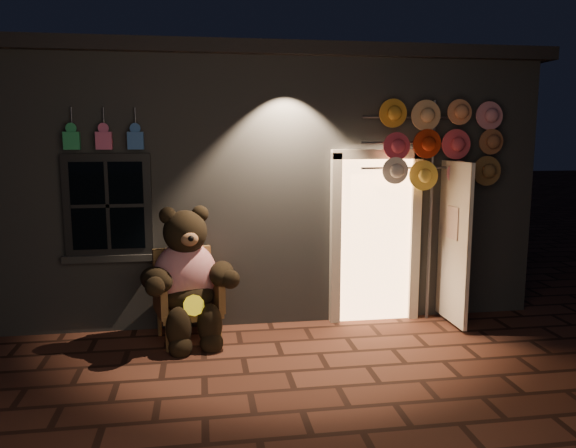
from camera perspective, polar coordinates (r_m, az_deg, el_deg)
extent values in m
plane|color=brown|center=(5.86, -0.04, -14.74)|extent=(60.00, 60.00, 0.00)
cube|color=slate|center=(9.37, -3.79, 4.61)|extent=(7.00, 5.00, 3.30)
cube|color=black|center=(9.40, -3.91, 15.19)|extent=(7.30, 5.30, 0.16)
cube|color=black|center=(6.90, -17.78, 1.82)|extent=(1.00, 0.10, 1.20)
cube|color=black|center=(6.87, -17.82, 1.79)|extent=(0.82, 0.06, 1.02)
cube|color=slate|center=(7.00, -17.54, -3.30)|extent=(1.10, 0.14, 0.08)
cube|color=#FEB472|center=(7.24, 8.77, -1.54)|extent=(0.92, 0.10, 2.10)
cube|color=beige|center=(7.06, 4.84, -1.73)|extent=(0.12, 0.12, 2.20)
cube|color=beige|center=(7.38, 12.72, -1.46)|extent=(0.12, 0.12, 2.20)
cube|color=beige|center=(7.09, 9.07, 7.02)|extent=(1.16, 0.12, 0.12)
cube|color=beige|center=(7.22, 16.51, -1.83)|extent=(0.05, 0.80, 2.00)
cube|color=#299854|center=(6.83, -21.12, 7.90)|extent=(0.18, 0.07, 0.20)
cylinder|color=#59595E|center=(6.90, -21.13, 9.98)|extent=(0.02, 0.02, 0.25)
cube|color=#C9527C|center=(6.77, -18.19, 8.05)|extent=(0.18, 0.07, 0.20)
cylinder|color=#59595E|center=(6.83, -18.21, 10.15)|extent=(0.02, 0.02, 0.25)
cube|color=#2D599D|center=(6.72, -15.22, 8.18)|extent=(0.18, 0.07, 0.20)
cylinder|color=#59595E|center=(6.79, -15.25, 10.29)|extent=(0.02, 0.02, 0.25)
cube|color=olive|center=(6.67, -10.08, -8.60)|extent=(0.81, 0.77, 0.10)
cube|color=olive|center=(6.85, -10.67, -5.17)|extent=(0.68, 0.23, 0.68)
cube|color=olive|center=(6.54, -12.87, -7.25)|extent=(0.21, 0.59, 0.39)
cube|color=olive|center=(6.66, -7.37, -6.79)|extent=(0.21, 0.59, 0.39)
cylinder|color=olive|center=(6.43, -12.11, -11.26)|extent=(0.05, 0.05, 0.31)
cylinder|color=olive|center=(6.54, -6.97, -10.75)|extent=(0.05, 0.05, 0.31)
cylinder|color=olive|center=(6.94, -12.91, -9.76)|extent=(0.05, 0.05, 0.31)
cylinder|color=olive|center=(7.04, -8.15, -9.33)|extent=(0.05, 0.05, 0.31)
ellipsoid|color=#B41324|center=(6.61, -10.38, -5.09)|extent=(0.85, 0.74, 0.77)
ellipsoid|color=black|center=(6.59, -10.17, -7.19)|extent=(0.71, 0.64, 0.36)
sphere|color=black|center=(6.46, -10.41, -0.81)|extent=(0.60, 0.60, 0.50)
sphere|color=black|center=(6.42, -12.13, 0.85)|extent=(0.19, 0.19, 0.19)
sphere|color=black|center=(6.50, -8.93, 1.03)|extent=(0.19, 0.19, 0.19)
ellipsoid|color=#946743|center=(6.24, -9.98, -1.53)|extent=(0.22, 0.18, 0.16)
ellipsoid|color=black|center=(6.31, -13.23, -5.55)|extent=(0.51, 0.58, 0.28)
ellipsoid|color=black|center=(6.46, -6.75, -5.04)|extent=(0.34, 0.54, 0.28)
ellipsoid|color=black|center=(6.33, -11.04, -10.35)|extent=(0.28, 0.28, 0.48)
ellipsoid|color=black|center=(6.40, -7.95, -10.06)|extent=(0.28, 0.28, 0.48)
sphere|color=black|center=(6.34, -10.88, -12.20)|extent=(0.26, 0.26, 0.26)
sphere|color=black|center=(6.41, -7.77, -11.89)|extent=(0.26, 0.26, 0.26)
cylinder|color=yellow|center=(6.29, -9.55, -8.16)|extent=(0.25, 0.15, 0.23)
cylinder|color=#59595E|center=(7.34, 14.29, 1.14)|extent=(0.04, 0.04, 2.79)
cylinder|color=#59595E|center=(7.14, 12.40, 10.55)|extent=(1.24, 0.03, 0.03)
cylinder|color=#59595E|center=(7.14, 12.31, 8.07)|extent=(1.24, 0.03, 0.03)
cylinder|color=#59595E|center=(7.15, 12.23, 5.59)|extent=(1.24, 0.03, 0.03)
cylinder|color=orange|center=(7.00, 10.72, 11.06)|extent=(0.35, 0.11, 0.35)
cylinder|color=#E6AB6F|center=(7.12, 13.99, 10.92)|extent=(0.35, 0.11, 0.35)
cylinder|color=#EA8F59|center=(7.27, 17.14, 10.75)|extent=(0.35, 0.11, 0.35)
cylinder|color=pink|center=(7.51, 19.83, 10.55)|extent=(0.35, 0.11, 0.35)
cylinder|color=#CD394E|center=(6.97, 10.72, 8.10)|extent=(0.35, 0.11, 0.35)
cylinder|color=#AE280D|center=(7.09, 13.98, 8.01)|extent=(0.35, 0.11, 0.35)
cylinder|color=#F64B56|center=(7.31, 16.81, 7.91)|extent=(0.35, 0.11, 0.35)
cylinder|color=#A05C37|center=(7.48, 19.79, 7.78)|extent=(0.35, 0.11, 0.35)
cylinder|color=white|center=(6.96, 10.72, 5.12)|extent=(0.35, 0.11, 0.35)
cylinder|color=#FFD648|center=(7.16, 13.68, 5.13)|extent=(0.35, 0.11, 0.35)
cylinder|color=pink|center=(7.30, 16.78, 5.07)|extent=(0.35, 0.11, 0.35)
cylinder|color=brown|center=(7.46, 19.75, 5.00)|extent=(0.35, 0.11, 0.35)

